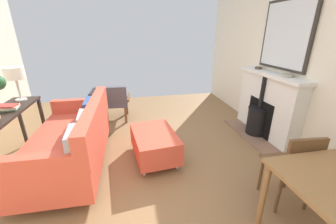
{
  "coord_description": "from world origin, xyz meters",
  "views": [
    {
      "loc": [
        0.02,
        2.64,
        1.7
      ],
      "look_at": [
        -0.53,
        -0.09,
        0.61
      ],
      "focal_mm": 22.04,
      "sensor_mm": 36.0,
      "label": 1
    }
  ],
  "objects_px": {
    "dining_chair_near_fireplace": "(294,165)",
    "ottoman": "(154,143)",
    "book_stack": "(6,108)",
    "table_lamp_near_end": "(15,75)",
    "sofa": "(74,140)",
    "console_table": "(4,123)",
    "mantel_bowl_far": "(287,75)",
    "armchair_accent": "(112,100)",
    "mantel_bowl_near": "(258,68)",
    "fireplace": "(265,108)"
  },
  "relations": [
    {
      "from": "armchair_accent",
      "to": "dining_chair_near_fireplace",
      "type": "relative_size",
      "value": 0.91
    },
    {
      "from": "fireplace",
      "to": "book_stack",
      "type": "height_order",
      "value": "fireplace"
    },
    {
      "from": "console_table",
      "to": "table_lamp_near_end",
      "type": "xyz_separation_m",
      "value": [
        0.0,
        -0.54,
        0.47
      ]
    },
    {
      "from": "fireplace",
      "to": "armchair_accent",
      "type": "height_order",
      "value": "fireplace"
    },
    {
      "from": "sofa",
      "to": "console_table",
      "type": "bearing_deg",
      "value": 0.13
    },
    {
      "from": "console_table",
      "to": "table_lamp_near_end",
      "type": "bearing_deg",
      "value": -90.0
    },
    {
      "from": "armchair_accent",
      "to": "table_lamp_near_end",
      "type": "relative_size",
      "value": 1.63
    },
    {
      "from": "sofa",
      "to": "mantel_bowl_far",
      "type": "bearing_deg",
      "value": -179.99
    },
    {
      "from": "mantel_bowl_far",
      "to": "sofa",
      "type": "distance_m",
      "value": 3.13
    },
    {
      "from": "armchair_accent",
      "to": "table_lamp_near_end",
      "type": "xyz_separation_m",
      "value": [
        1.16,
        0.9,
        0.72
      ]
    },
    {
      "from": "table_lamp_near_end",
      "to": "book_stack",
      "type": "bearing_deg",
      "value": 89.96
    },
    {
      "from": "fireplace",
      "to": "mantel_bowl_far",
      "type": "relative_size",
      "value": 9.74
    },
    {
      "from": "ottoman",
      "to": "sofa",
      "type": "bearing_deg",
      "value": -3.97
    },
    {
      "from": "console_table",
      "to": "book_stack",
      "type": "distance_m",
      "value": 0.19
    },
    {
      "from": "mantel_bowl_far",
      "to": "dining_chair_near_fireplace",
      "type": "distance_m",
      "value": 1.54
    },
    {
      "from": "table_lamp_near_end",
      "to": "book_stack",
      "type": "distance_m",
      "value": 0.52
    },
    {
      "from": "ottoman",
      "to": "dining_chair_near_fireplace",
      "type": "relative_size",
      "value": 1.08
    },
    {
      "from": "armchair_accent",
      "to": "book_stack",
      "type": "bearing_deg",
      "value": 48.23
    },
    {
      "from": "fireplace",
      "to": "mantel_bowl_near",
      "type": "height_order",
      "value": "mantel_bowl_near"
    },
    {
      "from": "table_lamp_near_end",
      "to": "sofa",
      "type": "bearing_deg",
      "value": 144.09
    },
    {
      "from": "fireplace",
      "to": "mantel_bowl_far",
      "type": "distance_m",
      "value": 0.69
    },
    {
      "from": "mantel_bowl_near",
      "to": "table_lamp_near_end",
      "type": "xyz_separation_m",
      "value": [
        3.78,
        0.16,
        0.05
      ]
    },
    {
      "from": "table_lamp_near_end",
      "to": "mantel_bowl_far",
      "type": "bearing_deg",
      "value": 171.95
    },
    {
      "from": "mantel_bowl_far",
      "to": "fireplace",
      "type": "bearing_deg",
      "value": -84.53
    },
    {
      "from": "mantel_bowl_far",
      "to": "sofa",
      "type": "bearing_deg",
      "value": 0.01
    },
    {
      "from": "ottoman",
      "to": "book_stack",
      "type": "height_order",
      "value": "book_stack"
    },
    {
      "from": "mantel_bowl_near",
      "to": "armchair_accent",
      "type": "relative_size",
      "value": 0.16
    },
    {
      "from": "dining_chair_near_fireplace",
      "to": "ottoman",
      "type": "bearing_deg",
      "value": -42.64
    },
    {
      "from": "mantel_bowl_far",
      "to": "dining_chair_near_fireplace",
      "type": "xyz_separation_m",
      "value": [
        0.77,
        1.19,
        -0.61
      ]
    },
    {
      "from": "sofa",
      "to": "console_table",
      "type": "xyz_separation_m",
      "value": [
        0.74,
        0.0,
        0.31
      ]
    },
    {
      "from": "ottoman",
      "to": "console_table",
      "type": "xyz_separation_m",
      "value": [
        1.79,
        -0.07,
        0.44
      ]
    },
    {
      "from": "mantel_bowl_near",
      "to": "armchair_accent",
      "type": "xyz_separation_m",
      "value": [
        2.61,
        -0.73,
        -0.67
      ]
    },
    {
      "from": "fireplace",
      "to": "ottoman",
      "type": "relative_size",
      "value": 1.59
    },
    {
      "from": "console_table",
      "to": "dining_chair_near_fireplace",
      "type": "xyz_separation_m",
      "value": [
        -3.01,
        1.19,
        -0.19
      ]
    },
    {
      "from": "mantel_bowl_far",
      "to": "armchair_accent",
      "type": "distance_m",
      "value": 3.05
    },
    {
      "from": "fireplace",
      "to": "dining_chair_near_fireplace",
      "type": "distance_m",
      "value": 1.67
    },
    {
      "from": "sofa",
      "to": "book_stack",
      "type": "relative_size",
      "value": 6.24
    },
    {
      "from": "armchair_accent",
      "to": "sofa",
      "type": "bearing_deg",
      "value": 73.47
    },
    {
      "from": "fireplace",
      "to": "book_stack",
      "type": "distance_m",
      "value": 3.77
    },
    {
      "from": "mantel_bowl_near",
      "to": "mantel_bowl_far",
      "type": "bearing_deg",
      "value": 90.0
    },
    {
      "from": "fireplace",
      "to": "sofa",
      "type": "xyz_separation_m",
      "value": [
        3.01,
        0.3,
        -0.11
      ]
    },
    {
      "from": "ottoman",
      "to": "table_lamp_near_end",
      "type": "height_order",
      "value": "table_lamp_near_end"
    },
    {
      "from": "sofa",
      "to": "console_table",
      "type": "distance_m",
      "value": 0.8
    },
    {
      "from": "mantel_bowl_near",
      "to": "ottoman",
      "type": "distance_m",
      "value": 2.29
    },
    {
      "from": "mantel_bowl_far",
      "to": "book_stack",
      "type": "bearing_deg",
      "value": -1.96
    },
    {
      "from": "mantel_bowl_near",
      "to": "dining_chair_near_fireplace",
      "type": "xyz_separation_m",
      "value": [
        0.77,
        1.89,
        -0.61
      ]
    },
    {
      "from": "mantel_bowl_near",
      "to": "sofa",
      "type": "relative_size",
      "value": 0.07
    },
    {
      "from": "fireplace",
      "to": "book_stack",
      "type": "relative_size",
      "value": 4.91
    },
    {
      "from": "book_stack",
      "to": "dining_chair_near_fireplace",
      "type": "xyz_separation_m",
      "value": [
        -3.01,
        1.32,
        -0.33
      ]
    },
    {
      "from": "mantel_bowl_far",
      "to": "mantel_bowl_near",
      "type": "bearing_deg",
      "value": -90.0
    }
  ]
}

